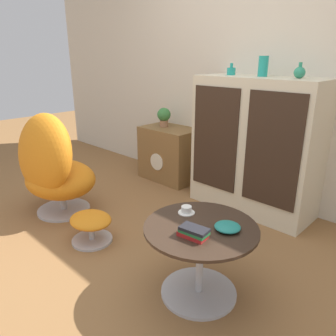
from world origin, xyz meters
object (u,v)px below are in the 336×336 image
at_px(potted_plant, 164,116).
at_px(sideboard, 255,146).
at_px(book_stack, 193,232).
at_px(bowl, 227,227).
at_px(ottoman, 91,224).
at_px(egg_chair, 53,167).
at_px(vase_leftmost, 231,71).
at_px(vase_inner_right, 300,72).
at_px(teacup, 186,210).
at_px(tv_console, 170,154).
at_px(vase_inner_left, 263,66).
at_px(coffee_table, 200,252).

bearing_deg(potted_plant, sideboard, -1.35).
height_order(potted_plant, book_stack, potted_plant).
bearing_deg(bowl, ottoman, -170.30).
height_order(egg_chair, vase_leftmost, vase_leftmost).
height_order(vase_inner_right, potted_plant, vase_inner_right).
xyz_separation_m(teacup, book_stack, (0.21, -0.19, 0.01)).
xyz_separation_m(egg_chair, teacup, (1.45, 0.13, 0.03)).
height_order(egg_chair, bowl, egg_chair).
relative_size(vase_leftmost, teacup, 1.00).
distance_m(tv_console, teacup, 1.83).
relative_size(vase_inner_left, potted_plant, 0.77).
bearing_deg(tv_console, vase_inner_right, -0.96).
bearing_deg(ottoman, teacup, 12.81).
bearing_deg(book_stack, vase_inner_left, 107.32).
relative_size(coffee_table, bowl, 4.49).
distance_m(egg_chair, vase_inner_left, 2.01).
height_order(sideboard, coffee_table, sideboard).
bearing_deg(tv_console, ottoman, -70.32).
distance_m(ottoman, coffee_table, 1.00).
height_order(vase_inner_left, potted_plant, vase_inner_left).
xyz_separation_m(vase_leftmost, vase_inner_right, (0.63, -0.00, 0.01)).
distance_m(vase_leftmost, vase_inner_left, 0.32).
relative_size(ottoman, book_stack, 2.03).
height_order(vase_inner_left, bowl, vase_inner_left).
xyz_separation_m(tv_console, vase_inner_left, (1.10, -0.02, 1.00)).
distance_m(egg_chair, vase_inner_right, 2.21).
bearing_deg(ottoman, coffee_table, 6.79).
bearing_deg(egg_chair, vase_inner_left, 47.80).
bearing_deg(book_stack, teacup, 138.48).
relative_size(coffee_table, vase_inner_right, 5.48).
relative_size(tv_console, ottoman, 1.85).
bearing_deg(coffee_table, vase_inner_left, 107.10).
distance_m(tv_console, coffee_table, 1.99).
xyz_separation_m(sideboard, book_stack, (0.44, -1.40, -0.11)).
height_order(sideboard, potted_plant, sideboard).
height_order(coffee_table, vase_leftmost, vase_leftmost).
bearing_deg(potted_plant, egg_chair, -91.35).
bearing_deg(teacup, sideboard, 100.74).
relative_size(egg_chair, coffee_table, 1.45).
distance_m(egg_chair, vase_leftmost, 1.82).
distance_m(sideboard, coffee_table, 1.38).
bearing_deg(coffee_table, potted_plant, 140.48).
xyz_separation_m(coffee_table, potted_plant, (-1.59, 1.31, 0.44)).
bearing_deg(ottoman, vase_inner_right, 57.26).
bearing_deg(vase_inner_left, book_stack, -72.68).
relative_size(sideboard, vase_inner_right, 10.08).
distance_m(sideboard, bowl, 1.33).
bearing_deg(coffee_table, vase_inner_right, 93.60).
bearing_deg(bowl, tv_console, 142.71).
bearing_deg(bowl, egg_chair, -175.50).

